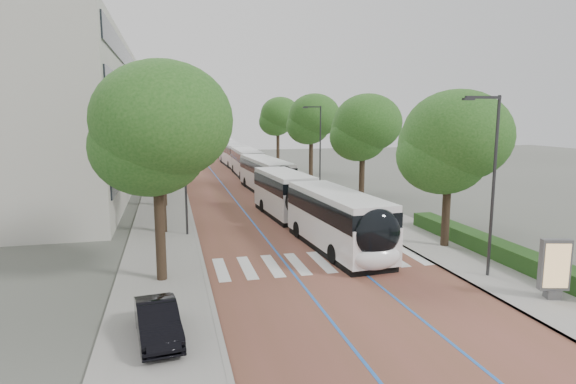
# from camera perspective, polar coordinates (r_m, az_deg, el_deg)

# --- Properties ---
(ground) EXTENTS (160.00, 160.00, 0.00)m
(ground) POSITION_cam_1_polar(r_m,az_deg,el_deg) (23.39, 4.26, -9.05)
(ground) COLOR #51544C
(ground) RESTS_ON ground
(road) EXTENTS (11.00, 140.00, 0.02)m
(road) POSITION_cam_1_polar(r_m,az_deg,el_deg) (61.92, -7.34, 2.29)
(road) COLOR brown
(road) RESTS_ON ground
(sidewalk_left) EXTENTS (4.00, 140.00, 0.12)m
(sidewalk_left) POSITION_cam_1_polar(r_m,az_deg,el_deg) (61.52, -14.30, 2.09)
(sidewalk_left) COLOR gray
(sidewalk_left) RESTS_ON ground
(sidewalk_right) EXTENTS (4.00, 140.00, 0.12)m
(sidewalk_right) POSITION_cam_1_polar(r_m,az_deg,el_deg) (63.20, -0.57, 2.55)
(sidewalk_right) COLOR gray
(sidewalk_right) RESTS_ON ground
(kerb_left) EXTENTS (0.20, 140.00, 0.14)m
(kerb_left) POSITION_cam_1_polar(r_m,az_deg,el_deg) (61.54, -12.53, 2.16)
(kerb_left) COLOR gray
(kerb_left) RESTS_ON ground
(kerb_right) EXTENTS (0.20, 140.00, 0.14)m
(kerb_right) POSITION_cam_1_polar(r_m,az_deg,el_deg) (62.80, -2.26, 2.50)
(kerb_right) COLOR gray
(kerb_right) RESTS_ON ground
(zebra_crossing) EXTENTS (10.55, 3.60, 0.01)m
(zebra_crossing) POSITION_cam_1_polar(r_m,az_deg,el_deg) (24.34, 3.97, -8.25)
(zebra_crossing) COLOR silver
(zebra_crossing) RESTS_ON ground
(lane_line_left) EXTENTS (0.12, 126.00, 0.01)m
(lane_line_left) POSITION_cam_1_polar(r_m,az_deg,el_deg) (61.76, -8.82, 2.26)
(lane_line_left) COLOR blue
(lane_line_left) RESTS_ON road
(lane_line_right) EXTENTS (0.12, 126.00, 0.01)m
(lane_line_right) POSITION_cam_1_polar(r_m,az_deg,el_deg) (62.12, -5.87, 2.36)
(lane_line_right) COLOR blue
(lane_line_right) RESTS_ON road
(office_building) EXTENTS (18.11, 40.00, 14.00)m
(office_building) POSITION_cam_1_polar(r_m,az_deg,el_deg) (50.66, -28.46, 7.71)
(office_building) COLOR #B1B0A4
(office_building) RESTS_ON ground
(hedge) EXTENTS (1.20, 14.00, 0.80)m
(hedge) POSITION_cam_1_polar(r_m,az_deg,el_deg) (27.38, 22.79, -5.91)
(hedge) COLOR #214919
(hedge) RESTS_ON sidewalk_right
(streetlight_near) EXTENTS (1.82, 0.20, 8.00)m
(streetlight_near) POSITION_cam_1_polar(r_m,az_deg,el_deg) (22.78, 22.91, 2.19)
(streetlight_near) COLOR #2C2D2F
(streetlight_near) RESTS_ON sidewalk_right
(streetlight_far) EXTENTS (1.82, 0.20, 8.00)m
(streetlight_far) POSITION_cam_1_polar(r_m,az_deg,el_deg) (45.26, 3.63, 5.98)
(streetlight_far) COLOR #2C2D2F
(streetlight_far) RESTS_ON sidewalk_right
(lamp_post_left) EXTENTS (0.14, 0.14, 8.00)m
(lamp_post_left) POSITION_cam_1_polar(r_m,az_deg,el_deg) (29.28, -12.10, 2.71)
(lamp_post_left) COLOR #2C2D2F
(lamp_post_left) RESTS_ON sidewalk_left
(trees_left) EXTENTS (6.02, 60.56, 9.97)m
(trees_left) POSITION_cam_1_polar(r_m,az_deg,el_deg) (44.91, -14.71, 8.02)
(trees_left) COLOR black
(trees_left) RESTS_ON ground
(trees_right) EXTENTS (5.80, 47.59, 9.15)m
(trees_right) POSITION_cam_1_polar(r_m,az_deg,el_deg) (44.55, 5.39, 7.72)
(trees_right) COLOR black
(trees_right) RESTS_ON ground
(lead_bus) EXTENTS (3.80, 18.53, 3.20)m
(lead_bus) POSITION_cam_1_polar(r_m,az_deg,el_deg) (29.68, 2.80, -1.88)
(lead_bus) COLOR black
(lead_bus) RESTS_ON ground
(bus_queued_0) EXTENTS (3.17, 12.51, 3.20)m
(bus_queued_0) POSITION_cam_1_polar(r_m,az_deg,el_deg) (45.19, -2.53, 1.91)
(bus_queued_0) COLOR white
(bus_queued_0) RESTS_ON ground
(bus_queued_1) EXTENTS (2.75, 12.44, 3.20)m
(bus_queued_1) POSITION_cam_1_polar(r_m,az_deg,el_deg) (57.73, -4.88, 3.46)
(bus_queued_1) COLOR white
(bus_queued_1) RESTS_ON ground
(bus_queued_2) EXTENTS (2.81, 12.45, 3.20)m
(bus_queued_2) POSITION_cam_1_polar(r_m,az_deg,el_deg) (70.27, -6.49, 4.44)
(bus_queued_2) COLOR white
(bus_queued_2) RESTS_ON ground
(bus_queued_3) EXTENTS (3.00, 12.49, 3.20)m
(bus_queued_3) POSITION_cam_1_polar(r_m,az_deg,el_deg) (83.45, -7.44, 5.15)
(bus_queued_3) COLOR white
(bus_queued_3) RESTS_ON ground
(ad_panel) EXTENTS (1.19, 0.60, 2.39)m
(ad_panel) POSITION_cam_1_polar(r_m,az_deg,el_deg) (21.71, 29.05, -7.85)
(ad_panel) COLOR #59595B
(ad_panel) RESTS_ON sidewalk_right
(parked_car) EXTENTS (1.71, 3.78, 1.20)m
(parked_car) POSITION_cam_1_polar(r_m,az_deg,el_deg) (16.57, -15.19, -14.55)
(parked_car) COLOR black
(parked_car) RESTS_ON sidewalk_left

